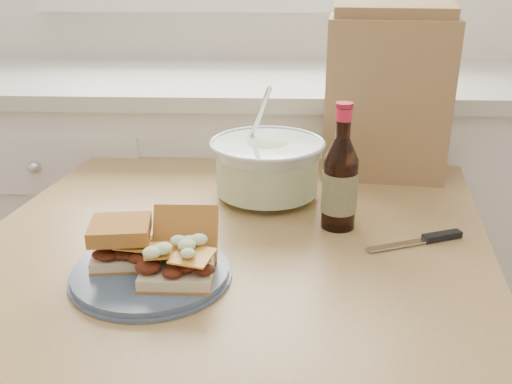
{
  "coord_description": "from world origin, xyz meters",
  "views": [
    {
      "loc": [
        0.14,
        0.0,
        1.25
      ],
      "look_at": [
        0.1,
        0.98,
        0.86
      ],
      "focal_mm": 40.0,
      "sensor_mm": 36.0,
      "label": 1
    }
  ],
  "objects_px": {
    "dining_table": "(237,283)",
    "coleslaw_bowl": "(267,170)",
    "plate": "(151,273)",
    "beer_bottle": "(340,182)",
    "paper_bag": "(386,98)"
  },
  "relations": [
    {
      "from": "dining_table",
      "to": "paper_bag",
      "type": "distance_m",
      "value": 0.56
    },
    {
      "from": "dining_table",
      "to": "coleslaw_bowl",
      "type": "bearing_deg",
      "value": 80.62
    },
    {
      "from": "beer_bottle",
      "to": "paper_bag",
      "type": "xyz_separation_m",
      "value": [
        0.13,
        0.31,
        0.09
      ]
    },
    {
      "from": "dining_table",
      "to": "beer_bottle",
      "type": "height_order",
      "value": "beer_bottle"
    },
    {
      "from": "coleslaw_bowl",
      "to": "paper_bag",
      "type": "distance_m",
      "value": 0.34
    },
    {
      "from": "plate",
      "to": "beer_bottle",
      "type": "relative_size",
      "value": 1.04
    },
    {
      "from": "paper_bag",
      "to": "plate",
      "type": "bearing_deg",
      "value": -124.51
    },
    {
      "from": "dining_table",
      "to": "beer_bottle",
      "type": "distance_m",
      "value": 0.28
    },
    {
      "from": "coleslaw_bowl",
      "to": "paper_bag",
      "type": "relative_size",
      "value": 0.67
    },
    {
      "from": "coleslaw_bowl",
      "to": "beer_bottle",
      "type": "relative_size",
      "value": 1.01
    },
    {
      "from": "dining_table",
      "to": "coleslaw_bowl",
      "type": "relative_size",
      "value": 4.37
    },
    {
      "from": "coleslaw_bowl",
      "to": "beer_bottle",
      "type": "bearing_deg",
      "value": -44.96
    },
    {
      "from": "plate",
      "to": "beer_bottle",
      "type": "height_order",
      "value": "beer_bottle"
    },
    {
      "from": "plate",
      "to": "paper_bag",
      "type": "xyz_separation_m",
      "value": [
        0.45,
        0.52,
        0.17
      ]
    },
    {
      "from": "beer_bottle",
      "to": "coleslaw_bowl",
      "type": "bearing_deg",
      "value": 116.51
    }
  ]
}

